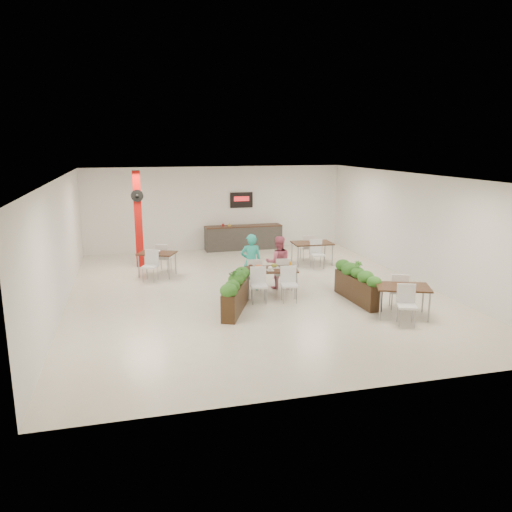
{
  "coord_description": "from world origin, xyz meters",
  "views": [
    {
      "loc": [
        -3.29,
        -13.03,
        4.07
      ],
      "look_at": [
        -0.03,
        -0.35,
        1.1
      ],
      "focal_mm": 35.0,
      "sensor_mm": 36.0,
      "label": 1
    }
  ],
  "objects_px": {
    "service_counter": "(243,237)",
    "planter_right": "(357,282)",
    "planter_left": "(236,290)",
    "side_table_b": "(312,246)",
    "main_table": "(271,273)",
    "side_table_a": "(157,257)",
    "diner_woman": "(278,262)",
    "side_table_c": "(403,291)",
    "diner_man": "(251,262)",
    "red_column": "(138,218)"
  },
  "relations": [
    {
      "from": "main_table",
      "to": "side_table_a",
      "type": "height_order",
      "value": "same"
    },
    {
      "from": "planter_right",
      "to": "side_table_b",
      "type": "relative_size",
      "value": 1.26
    },
    {
      "from": "red_column",
      "to": "main_table",
      "type": "relative_size",
      "value": 1.8
    },
    {
      "from": "red_column",
      "to": "side_table_b",
      "type": "bearing_deg",
      "value": -10.82
    },
    {
      "from": "red_column",
      "to": "planter_left",
      "type": "relative_size",
      "value": 1.63
    },
    {
      "from": "diner_man",
      "to": "side_table_a",
      "type": "height_order",
      "value": "diner_man"
    },
    {
      "from": "side_table_a",
      "to": "side_table_b",
      "type": "distance_m",
      "value": 5.26
    },
    {
      "from": "service_counter",
      "to": "planter_right",
      "type": "distance_m",
      "value": 7.31
    },
    {
      "from": "red_column",
      "to": "side_table_a",
      "type": "distance_m",
      "value": 1.81
    },
    {
      "from": "side_table_a",
      "to": "diner_woman",
      "type": "bearing_deg",
      "value": -9.49
    },
    {
      "from": "service_counter",
      "to": "red_column",
      "type": "bearing_deg",
      "value": -155.0
    },
    {
      "from": "diner_woman",
      "to": "side_table_a",
      "type": "bearing_deg",
      "value": -25.4
    },
    {
      "from": "service_counter",
      "to": "main_table",
      "type": "xyz_separation_m",
      "value": [
        -0.65,
        -6.13,
        0.14
      ]
    },
    {
      "from": "planter_right",
      "to": "side_table_a",
      "type": "bearing_deg",
      "value": 141.63
    },
    {
      "from": "diner_man",
      "to": "planter_right",
      "type": "height_order",
      "value": "diner_man"
    },
    {
      "from": "side_table_a",
      "to": "side_table_b",
      "type": "height_order",
      "value": "same"
    },
    {
      "from": "service_counter",
      "to": "side_table_a",
      "type": "height_order",
      "value": "service_counter"
    },
    {
      "from": "diner_woman",
      "to": "side_table_a",
      "type": "distance_m",
      "value": 3.94
    },
    {
      "from": "side_table_a",
      "to": "side_table_c",
      "type": "distance_m",
      "value": 7.56
    },
    {
      "from": "planter_right",
      "to": "side_table_c",
      "type": "xyz_separation_m",
      "value": [
        0.53,
        -1.35,
        0.12
      ]
    },
    {
      "from": "diner_woman",
      "to": "side_table_b",
      "type": "height_order",
      "value": "diner_woman"
    },
    {
      "from": "main_table",
      "to": "planter_left",
      "type": "bearing_deg",
      "value": -139.98
    },
    {
      "from": "planter_left",
      "to": "side_table_a",
      "type": "distance_m",
      "value": 4.2
    },
    {
      "from": "side_table_c",
      "to": "side_table_a",
      "type": "bearing_deg",
      "value": 157.25
    },
    {
      "from": "diner_man",
      "to": "side_table_b",
      "type": "height_order",
      "value": "diner_man"
    },
    {
      "from": "red_column",
      "to": "planter_left",
      "type": "distance_m",
      "value": 5.8
    },
    {
      "from": "planter_left",
      "to": "side_table_a",
      "type": "xyz_separation_m",
      "value": [
        -1.68,
        3.84,
        0.09
      ]
    },
    {
      "from": "main_table",
      "to": "side_table_b",
      "type": "bearing_deg",
      "value": 53.04
    },
    {
      "from": "planter_left",
      "to": "side_table_b",
      "type": "relative_size",
      "value": 1.2
    },
    {
      "from": "red_column",
      "to": "side_table_b",
      "type": "height_order",
      "value": "red_column"
    },
    {
      "from": "diner_woman",
      "to": "planter_right",
      "type": "distance_m",
      "value": 2.38
    },
    {
      "from": "diner_man",
      "to": "side_table_b",
      "type": "bearing_deg",
      "value": -129.28
    },
    {
      "from": "service_counter",
      "to": "side_table_c",
      "type": "distance_m",
      "value": 8.74
    },
    {
      "from": "main_table",
      "to": "side_table_a",
      "type": "xyz_separation_m",
      "value": [
        -2.86,
        2.85,
        -0.01
      ]
    },
    {
      "from": "red_column",
      "to": "diner_man",
      "type": "relative_size",
      "value": 1.98
    },
    {
      "from": "side_table_a",
      "to": "side_table_c",
      "type": "xyz_separation_m",
      "value": [
        5.45,
        -5.24,
        0.01
      ]
    },
    {
      "from": "main_table",
      "to": "service_counter",
      "type": "bearing_deg",
      "value": 83.94
    },
    {
      "from": "main_table",
      "to": "planter_left",
      "type": "xyz_separation_m",
      "value": [
        -1.18,
        -0.99,
        -0.11
      ]
    },
    {
      "from": "red_column",
      "to": "diner_man",
      "type": "bearing_deg",
      "value": -50.72
    },
    {
      "from": "planter_right",
      "to": "side_table_b",
      "type": "xyz_separation_m",
      "value": [
        0.33,
        4.22,
        0.13
      ]
    },
    {
      "from": "diner_woman",
      "to": "red_column",
      "type": "bearing_deg",
      "value": -35.4
    },
    {
      "from": "side_table_b",
      "to": "main_table",
      "type": "bearing_deg",
      "value": -124.27
    },
    {
      "from": "service_counter",
      "to": "diner_woman",
      "type": "distance_m",
      "value": 5.49
    },
    {
      "from": "service_counter",
      "to": "planter_left",
      "type": "relative_size",
      "value": 1.52
    },
    {
      "from": "red_column",
      "to": "planter_left",
      "type": "bearing_deg",
      "value": -67.6
    },
    {
      "from": "diner_man",
      "to": "diner_woman",
      "type": "xyz_separation_m",
      "value": [
        0.8,
        0.0,
        -0.05
      ]
    },
    {
      "from": "planter_right",
      "to": "side_table_a",
      "type": "relative_size",
      "value": 1.25
    },
    {
      "from": "side_table_b",
      "to": "side_table_c",
      "type": "xyz_separation_m",
      "value": [
        0.2,
        -5.57,
        -0.01
      ]
    },
    {
      "from": "service_counter",
      "to": "planter_left",
      "type": "bearing_deg",
      "value": -104.41
    },
    {
      "from": "service_counter",
      "to": "side_table_a",
      "type": "bearing_deg",
      "value": -136.96
    }
  ]
}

